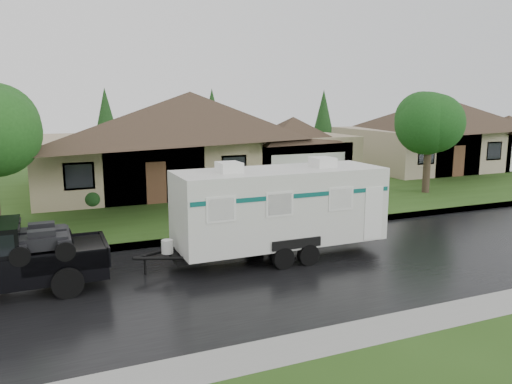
% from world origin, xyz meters
% --- Properties ---
extents(ground, '(140.00, 140.00, 0.00)m').
position_xyz_m(ground, '(0.00, 0.00, 0.00)').
color(ground, '#294916').
rests_on(ground, ground).
extents(road, '(140.00, 8.00, 0.01)m').
position_xyz_m(road, '(0.00, -2.00, 0.01)').
color(road, black).
rests_on(road, ground).
extents(curb, '(140.00, 0.50, 0.15)m').
position_xyz_m(curb, '(0.00, 2.25, 0.07)').
color(curb, gray).
rests_on(curb, ground).
extents(lawn, '(140.00, 26.00, 0.15)m').
position_xyz_m(lawn, '(0.00, 15.00, 0.07)').
color(lawn, '#294916').
rests_on(lawn, ground).
extents(house_main, '(19.44, 10.80, 6.90)m').
position_xyz_m(house_main, '(2.29, 13.84, 3.59)').
color(house_main, tan).
rests_on(house_main, lawn).
extents(house_neighbor, '(15.12, 9.72, 6.45)m').
position_xyz_m(house_neighbor, '(22.27, 14.34, 3.32)').
color(house_neighbor, tan).
rests_on(house_neighbor, lawn).
extents(tree_right_green, '(3.49, 3.49, 5.78)m').
position_xyz_m(tree_right_green, '(13.30, 6.18, 4.16)').
color(tree_right_green, '#382B1E').
rests_on(tree_right_green, lawn).
extents(shrub_row, '(13.60, 1.00, 1.00)m').
position_xyz_m(shrub_row, '(2.00, 9.30, 0.65)').
color(shrub_row, '#143814').
rests_on(shrub_row, lawn).
extents(travel_trailer, '(7.40, 2.60, 3.32)m').
position_xyz_m(travel_trailer, '(0.86, -0.74, 1.76)').
color(travel_trailer, silver).
rests_on(travel_trailer, ground).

